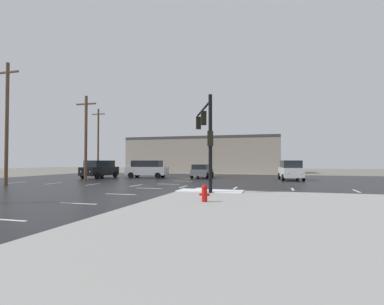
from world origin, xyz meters
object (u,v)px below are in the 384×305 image
Objects in this scene: utility_pole_far at (86,136)px; utility_pole_distant at (98,140)px; suv_white at (291,170)px; utility_pole_mid at (7,121)px; traffic_signal_mast at (206,129)px; suv_black at (100,169)px; suv_silver at (147,169)px; fire_hydrant at (205,193)px; sedan_grey at (202,171)px.

utility_pole_far is 17.03m from utility_pole_distant.
suv_white is at bearing 21.08° from utility_pole_far.
suv_white is 26.81m from utility_pole_mid.
suv_black is at bearing 30.76° from traffic_signal_mast.
suv_silver is 0.99× the size of suv_white.
suv_black is at bearing 134.36° from fire_hydrant.
suv_silver is 0.59× the size of utility_pole_far.
fire_hydrant is 35.88m from utility_pole_distant.
sedan_grey is (11.38, 3.29, -0.24)m from suv_black.
utility_pole_mid reaches higher than utility_pole_distant.
suv_silver is 0.49× the size of utility_pole_mid.
utility_pole_distant is at bearing -110.96° from suv_white.
traffic_signal_mast is at bearing -2.03° from utility_pole_mid.
suv_silver is 5.43m from suv_black.
utility_pole_mid is 21.45m from utility_pole_distant.
traffic_signal_mast is 0.58× the size of utility_pole_distant.
utility_pole_mid is at bearing 161.73° from fire_hydrant.
suv_white is 9.76m from sedan_grey.
utility_pole_mid reaches higher than sedan_grey.
suv_black is 0.50× the size of utility_pole_distant.
utility_pole_far is (-13.75, 6.63, 0.36)m from traffic_signal_mast.
utility_pole_mid is (-17.01, 0.60, 1.22)m from traffic_signal_mast.
suv_black reaches higher than fire_hydrant.
suv_silver is 1.08× the size of sedan_grey.
utility_pole_far reaches higher than fire_hydrant.
utility_pole_distant reaches higher than fire_hydrant.
utility_pole_far is (-9.76, -8.21, 3.58)m from sedan_grey.
utility_pole_mid reaches higher than suv_white.
traffic_signal_mast is 7.33× the size of fire_hydrant.
fire_hydrant is at bearing -18.27° from utility_pole_mid.
utility_pole_distant is at bearing 119.53° from utility_pole_far.
suv_silver reaches higher than fire_hydrant.
utility_pole_distant is (-6.76, 9.88, 4.14)m from suv_black.
suv_white is at bearing 30.75° from utility_pole_mid.
utility_pole_far reaches higher than traffic_signal_mast.
utility_pole_distant is (-18.14, 6.59, 4.37)m from sedan_grey.
traffic_signal_mast is at bearing -57.41° from suv_silver.
suv_silver is (-10.39, 13.72, -2.98)m from traffic_signal_mast.
utility_pole_mid is (-22.76, -13.54, 4.21)m from suv_white.
fire_hydrant is 0.16× the size of suv_black.
suv_black is at bearing 81.48° from utility_pole_mid.
utility_pole_distant is (-8.38, 14.80, 0.79)m from utility_pole_far.
suv_silver is at bearing 63.22° from utility_pole_mid.
traffic_signal_mast is 15.70m from sedan_grey.
suv_black is (-15.37, 11.55, -2.98)m from traffic_signal_mast.
suv_silver is (-11.61, 19.13, 0.55)m from fire_hydrant.
suv_white is 1.09× the size of sedan_grey.
suv_white is at bearing 102.43° from suv_black.
suv_white is (4.53, 19.56, 0.55)m from fire_hydrant.
utility_pole_mid is (-6.62, -13.12, 4.21)m from suv_silver.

